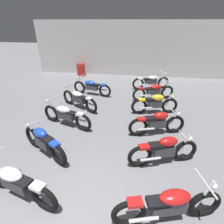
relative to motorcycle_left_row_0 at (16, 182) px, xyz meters
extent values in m
cube|color=#BCBAB7|center=(1.54, 10.44, 1.35)|extent=(13.19, 0.24, 3.60)
torus|color=black|center=(0.74, -0.20, -0.12)|extent=(0.68, 0.28, 0.67)
cube|color=#38383D|center=(0.01, -0.01, -0.02)|extent=(0.70, 0.40, 0.28)
ellipsoid|color=white|center=(-0.08, 0.02, 0.20)|extent=(0.66, 0.46, 0.22)
cube|color=black|center=(0.23, -0.06, 0.12)|extent=(0.45, 0.33, 0.10)
cube|color=white|center=(0.64, -0.17, 0.18)|extent=(0.32, 0.26, 0.08)
cylinder|color=silver|center=(0.53, -0.01, -0.14)|extent=(0.55, 0.21, 0.07)
torus|color=black|center=(-0.68, 1.74, -0.12)|extent=(0.64, 0.43, 0.67)
torus|color=black|center=(0.45, 1.09, -0.12)|extent=(0.64, 0.43, 0.67)
cylinder|color=silver|center=(-0.61, 1.70, 0.14)|extent=(0.25, 0.18, 0.56)
cube|color=#38383D|center=(-0.11, 1.42, -0.02)|extent=(0.62, 0.49, 0.28)
ellipsoid|color=blue|center=(-0.20, 1.47, 0.26)|extent=(0.59, 0.50, 0.26)
cube|color=black|center=(0.08, 1.31, 0.18)|extent=(0.47, 0.41, 0.10)
cube|color=blue|center=(0.37, 1.14, 0.18)|extent=(0.34, 0.31, 0.08)
cylinder|color=silver|center=(-0.56, 1.67, 0.40)|extent=(0.27, 0.44, 0.04)
sphere|color=white|center=(-0.73, 1.77, 0.28)|extent=(0.14, 0.14, 0.14)
cylinder|color=silver|center=(0.30, 1.33, -0.14)|extent=(0.51, 0.33, 0.07)
torus|color=black|center=(-0.82, 3.30, -0.12)|extent=(0.67, 0.32, 0.67)
torus|color=black|center=(0.60, 2.82, -0.12)|extent=(0.67, 0.32, 0.67)
cylinder|color=silver|center=(-0.74, 3.27, 0.19)|extent=(0.28, 0.15, 0.66)
cube|color=#38383D|center=(-0.11, 3.06, -0.02)|extent=(0.70, 0.44, 0.28)
ellipsoid|color=white|center=(-0.20, 3.09, 0.20)|extent=(0.67, 0.49, 0.22)
cube|color=black|center=(0.10, 2.99, 0.12)|extent=(0.46, 0.36, 0.10)
cube|color=white|center=(0.51, 2.85, 0.18)|extent=(0.33, 0.28, 0.08)
cylinder|color=silver|center=(-0.68, 3.25, 0.50)|extent=(0.25, 0.66, 0.04)
sphere|color=white|center=(-0.87, 3.32, 0.38)|extent=(0.14, 0.14, 0.14)
cylinder|color=silver|center=(0.41, 3.02, -0.14)|extent=(0.54, 0.24, 0.07)
torus|color=black|center=(-0.78, 4.95, -0.12)|extent=(0.64, 0.43, 0.67)
torus|color=black|center=(0.52, 4.20, -0.12)|extent=(0.64, 0.43, 0.67)
cylinder|color=silver|center=(-0.71, 4.91, 0.19)|extent=(0.27, 0.20, 0.66)
cube|color=#38383D|center=(-0.13, 4.58, -0.02)|extent=(0.69, 0.54, 0.28)
ellipsoid|color=white|center=(-0.22, 4.63, 0.20)|extent=(0.68, 0.58, 0.22)
cube|color=black|center=(0.06, 4.47, 0.12)|extent=(0.47, 0.41, 0.10)
cube|color=white|center=(0.43, 4.25, 0.18)|extent=(0.34, 0.31, 0.08)
cylinder|color=silver|center=(-0.66, 4.88, 0.50)|extent=(0.37, 0.61, 0.04)
sphere|color=white|center=(-0.83, 4.98, 0.38)|extent=(0.14, 0.14, 0.14)
cylinder|color=silver|center=(0.37, 4.44, -0.14)|extent=(0.51, 0.33, 0.07)
torus|color=black|center=(-0.72, 6.40, -0.12)|extent=(0.68, 0.26, 0.67)
torus|color=black|center=(0.74, 6.06, -0.12)|extent=(0.68, 0.26, 0.67)
cylinder|color=silver|center=(-0.64, 6.38, 0.19)|extent=(0.28, 0.13, 0.66)
cube|color=#38383D|center=(0.01, 6.23, -0.02)|extent=(0.70, 0.38, 0.28)
ellipsoid|color=blue|center=(-0.09, 6.25, 0.20)|extent=(0.66, 0.45, 0.22)
cube|color=black|center=(0.22, 6.18, 0.12)|extent=(0.44, 0.32, 0.10)
cube|color=blue|center=(0.64, 6.09, 0.18)|extent=(0.32, 0.26, 0.08)
cylinder|color=silver|center=(-0.59, 6.37, 0.50)|extent=(0.19, 0.67, 0.04)
sphere|color=white|center=(-0.78, 6.41, 0.38)|extent=(0.14, 0.14, 0.14)
cylinder|color=silver|center=(0.53, 6.25, -0.14)|extent=(0.55, 0.19, 0.07)
torus|color=black|center=(3.87, 0.19, -0.12)|extent=(0.67, 0.29, 0.67)
torus|color=black|center=(2.44, -0.24, -0.12)|extent=(0.67, 0.29, 0.67)
cylinder|color=silver|center=(3.80, 0.16, 0.19)|extent=(0.28, 0.14, 0.66)
cube|color=#38383D|center=(3.15, -0.02, -0.02)|extent=(0.70, 0.42, 0.28)
ellipsoid|color=red|center=(3.25, 0.00, 0.20)|extent=(0.67, 0.48, 0.22)
cube|color=black|center=(2.94, -0.09, 0.12)|extent=(0.45, 0.34, 0.10)
cube|color=red|center=(2.53, -0.21, 0.18)|extent=(0.33, 0.27, 0.08)
cylinder|color=silver|center=(3.74, 0.15, 0.50)|extent=(0.23, 0.66, 0.04)
sphere|color=white|center=(3.93, 0.20, 0.38)|extent=(0.14, 0.14, 0.14)
cylinder|color=silver|center=(2.71, -0.29, -0.14)|extent=(0.55, 0.22, 0.07)
torus|color=black|center=(3.83, 1.80, -0.12)|extent=(0.67, 0.32, 0.67)
torus|color=black|center=(2.61, 1.37, -0.12)|extent=(0.67, 0.32, 0.67)
cylinder|color=silver|center=(3.76, 1.77, 0.14)|extent=(0.25, 0.15, 0.56)
cube|color=#38383D|center=(3.22, 1.58, -0.02)|extent=(0.62, 0.42, 0.28)
ellipsoid|color=red|center=(3.31, 1.62, 0.26)|extent=(0.58, 0.44, 0.26)
cube|color=black|center=(3.01, 1.51, 0.18)|extent=(0.46, 0.36, 0.10)
cube|color=red|center=(2.70, 1.40, 0.18)|extent=(0.33, 0.28, 0.08)
cylinder|color=silver|center=(3.70, 1.75, 0.40)|extent=(0.19, 0.46, 0.04)
sphere|color=white|center=(3.89, 1.82, 0.28)|extent=(0.14, 0.14, 0.14)
cylinder|color=silver|center=(2.88, 1.33, -0.14)|extent=(0.54, 0.25, 0.07)
torus|color=black|center=(3.76, 3.19, -0.12)|extent=(0.67, 0.30, 0.67)
torus|color=black|center=(2.52, 2.82, -0.12)|extent=(0.67, 0.30, 0.67)
cylinder|color=silver|center=(3.69, 3.17, 0.14)|extent=(0.25, 0.14, 0.56)
cube|color=#38383D|center=(3.14, 3.00, -0.02)|extent=(0.62, 0.40, 0.28)
ellipsoid|color=red|center=(3.24, 3.03, 0.26)|extent=(0.58, 0.42, 0.26)
cube|color=black|center=(2.93, 2.94, 0.18)|extent=(0.45, 0.35, 0.10)
cube|color=red|center=(2.61, 2.85, 0.18)|extent=(0.33, 0.27, 0.08)
cylinder|color=silver|center=(3.63, 3.15, 0.40)|extent=(0.17, 0.47, 0.04)
sphere|color=white|center=(3.82, 3.21, 0.28)|extent=(0.14, 0.14, 0.14)
cylinder|color=silver|center=(2.80, 2.76, -0.14)|extent=(0.55, 0.23, 0.07)
torus|color=black|center=(3.78, 4.74, -0.12)|extent=(0.68, 0.26, 0.67)
torus|color=black|center=(2.51, 4.45, -0.12)|extent=(0.68, 0.26, 0.67)
cylinder|color=silver|center=(3.70, 4.72, 0.14)|extent=(0.25, 0.12, 0.56)
cube|color=#38383D|center=(3.15, 4.59, -0.02)|extent=(0.61, 0.36, 0.28)
ellipsoid|color=yellow|center=(3.24, 4.62, 0.26)|extent=(0.57, 0.39, 0.26)
cube|color=black|center=(2.93, 4.54, 0.18)|extent=(0.44, 0.32, 0.10)
cube|color=yellow|center=(2.61, 4.47, 0.18)|extent=(0.32, 0.26, 0.08)
cylinder|color=silver|center=(3.64, 4.71, 0.40)|extent=(0.14, 0.48, 0.04)
sphere|color=white|center=(3.84, 4.75, 0.28)|extent=(0.14, 0.14, 0.14)
cylinder|color=silver|center=(2.78, 4.38, -0.14)|extent=(0.55, 0.19, 0.07)
torus|color=black|center=(3.86, 6.38, -0.12)|extent=(0.66, 0.36, 0.67)
torus|color=black|center=(2.48, 5.80, -0.12)|extent=(0.66, 0.36, 0.67)
cylinder|color=silver|center=(3.79, 6.35, 0.19)|extent=(0.28, 0.17, 0.66)
cube|color=#38383D|center=(3.17, 6.09, -0.02)|extent=(0.70, 0.48, 0.28)
ellipsoid|color=red|center=(3.26, 6.13, 0.20)|extent=(0.68, 0.53, 0.22)
cube|color=black|center=(2.97, 6.01, 0.12)|extent=(0.46, 0.38, 0.10)
cube|color=red|center=(2.57, 5.84, 0.18)|extent=(0.34, 0.29, 0.08)
cylinder|color=silver|center=(3.73, 6.33, 0.50)|extent=(0.30, 0.64, 0.04)
sphere|color=white|center=(3.91, 6.41, 0.38)|extent=(0.14, 0.14, 0.14)
cylinder|color=silver|center=(2.76, 5.78, -0.14)|extent=(0.53, 0.28, 0.07)
torus|color=black|center=(3.81, 7.92, -0.12)|extent=(0.67, 0.31, 0.67)
torus|color=black|center=(2.38, 7.46, -0.12)|extent=(0.67, 0.31, 0.67)
cylinder|color=silver|center=(3.74, 7.89, 0.19)|extent=(0.28, 0.15, 0.66)
cube|color=#38383D|center=(3.10, 7.69, -0.02)|extent=(0.70, 0.43, 0.28)
ellipsoid|color=white|center=(3.19, 7.72, 0.20)|extent=(0.67, 0.49, 0.22)
cube|color=black|center=(2.89, 7.62, 0.12)|extent=(0.45, 0.35, 0.10)
cube|color=white|center=(2.48, 7.49, 0.18)|extent=(0.33, 0.28, 0.08)
cylinder|color=silver|center=(3.68, 7.88, 0.50)|extent=(0.24, 0.66, 0.04)
sphere|color=white|center=(3.87, 7.94, 0.38)|extent=(0.14, 0.14, 0.14)
cylinder|color=silver|center=(2.66, 7.42, -0.14)|extent=(0.55, 0.23, 0.07)
cylinder|color=red|center=(-1.72, 9.74, -0.03)|extent=(0.56, 0.56, 0.85)
torus|color=red|center=(-1.72, 9.74, 0.14)|extent=(0.59, 0.59, 0.03)
torus|color=red|center=(-1.72, 9.74, -0.20)|extent=(0.59, 0.59, 0.03)
camera|label=1|loc=(2.45, -2.31, 3.06)|focal=28.37mm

